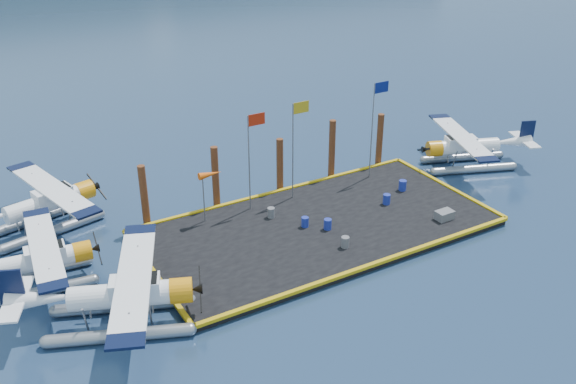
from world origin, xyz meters
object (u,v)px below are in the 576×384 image
(seaplane_a, at_px, (127,298))
(seaplane_c, at_px, (48,205))
(crate, at_px, (444,215))
(seaplane_b, at_px, (40,263))
(flagpole_blue, at_px, (375,116))
(drum_5, at_px, (271,213))
(drum_4, at_px, (403,185))
(piling_1, at_px, (216,179))
(drum_3, at_px, (328,224))
(windsock, at_px, (210,175))
(piling_2, at_px, (280,167))
(piling_4, at_px, (380,141))
(flagpole_yellow, at_px, (296,136))
(piling_0, at_px, (144,198))
(drum_1, at_px, (345,242))
(seaplane_d, at_px, (465,149))
(drum_0, at_px, (305,222))
(drum_2, at_px, (387,199))
(piling_3, at_px, (332,151))
(flagpole_red, at_px, (252,147))

(seaplane_a, height_order, seaplane_c, seaplane_a)
(crate, bearing_deg, seaplane_b, 165.55)
(crate, relative_size, flagpole_blue, 0.16)
(seaplane_a, bearing_deg, drum_5, 138.87)
(flagpole_blue, bearing_deg, drum_4, -81.15)
(seaplane_a, xyz_separation_m, seaplane_c, (-1.11, 11.30, -0.07))
(crate, relative_size, piling_1, 0.25)
(drum_3, distance_m, crate, 7.06)
(flagpole_blue, bearing_deg, crate, -89.39)
(drum_5, bearing_deg, flagpole_blue, 10.47)
(windsock, relative_size, piling_2, 0.82)
(piling_1, height_order, piling_4, piling_1)
(drum_4, height_order, piling_1, piling_1)
(piling_2, bearing_deg, drum_4, -33.09)
(crate, height_order, flagpole_yellow, flagpole_yellow)
(drum_5, xyz_separation_m, piling_0, (-6.56, 3.20, 1.29))
(seaplane_c, distance_m, piling_4, 22.05)
(drum_1, bearing_deg, piling_2, 85.74)
(drum_3, height_order, piling_1, piling_1)
(drum_3, xyz_separation_m, piling_2, (0.33, 6.08, 1.19))
(seaplane_a, bearing_deg, seaplane_d, 124.06)
(seaplane_d, height_order, windsock, windsock)
(seaplane_a, relative_size, piling_1, 2.26)
(drum_1, height_order, flagpole_yellow, flagpole_yellow)
(piling_2, bearing_deg, flagpole_yellow, -82.79)
(drum_5, relative_size, crate, 0.58)
(seaplane_d, height_order, piling_2, piling_2)
(drum_0, relative_size, drum_2, 0.94)
(piling_3, bearing_deg, drum_2, -84.08)
(drum_1, xyz_separation_m, drum_3, (0.28, 2.14, 0.00))
(seaplane_a, relative_size, seaplane_d, 1.07)
(flagpole_blue, height_order, piling_1, flagpole_blue)
(drum_1, relative_size, flagpole_red, 0.10)
(drum_0, distance_m, windsock, 6.08)
(drum_1, bearing_deg, drum_0, 102.68)
(seaplane_a, height_order, windsock, windsock)
(drum_5, height_order, flagpole_yellow, flagpole_yellow)
(seaplane_b, xyz_separation_m, piling_0, (6.53, 2.96, 0.70))
(piling_0, height_order, piling_4, same)
(seaplane_c, relative_size, drum_0, 15.57)
(seaplane_c, xyz_separation_m, crate, (20.11, -11.57, -0.77))
(seaplane_d, height_order, piling_0, piling_0)
(drum_4, distance_m, piling_4, 4.70)
(drum_2, distance_m, piling_4, 6.45)
(drum_3, relative_size, drum_4, 0.92)
(flagpole_yellow, height_order, piling_3, flagpole_yellow)
(crate, xyz_separation_m, piling_4, (1.73, 8.58, 1.34))
(drum_1, distance_m, drum_5, 5.34)
(drum_4, bearing_deg, seaplane_a, -168.32)
(piling_3, bearing_deg, flagpole_yellow, -157.15)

